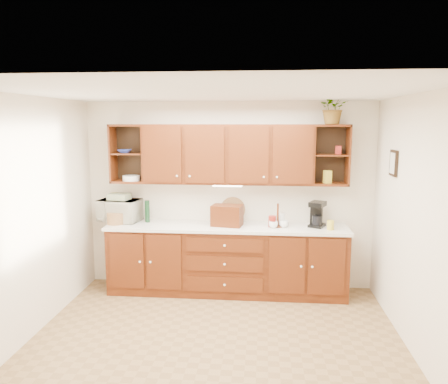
% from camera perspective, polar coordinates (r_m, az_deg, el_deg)
% --- Properties ---
extents(floor, '(4.00, 4.00, 0.00)m').
position_cam_1_polar(floor, '(4.89, -1.18, -19.19)').
color(floor, olive).
rests_on(floor, ground).
extents(ceiling, '(4.00, 4.00, 0.00)m').
position_cam_1_polar(ceiling, '(4.31, -1.30, 12.88)').
color(ceiling, white).
rests_on(ceiling, back_wall).
extents(back_wall, '(4.00, 0.00, 4.00)m').
position_cam_1_polar(back_wall, '(6.13, 0.60, -0.45)').
color(back_wall, beige).
rests_on(back_wall, floor).
extents(left_wall, '(0.00, 3.50, 3.50)m').
position_cam_1_polar(left_wall, '(5.05, -24.46, -3.33)').
color(left_wall, beige).
rests_on(left_wall, floor).
extents(right_wall, '(0.00, 3.50, 3.50)m').
position_cam_1_polar(right_wall, '(4.65, 24.16, -4.33)').
color(right_wall, beige).
rests_on(right_wall, floor).
extents(base_cabinets, '(3.20, 0.60, 0.90)m').
position_cam_1_polar(base_cabinets, '(6.04, 0.35, -8.90)').
color(base_cabinets, '#381406').
rests_on(base_cabinets, floor).
extents(countertop, '(3.24, 0.64, 0.04)m').
position_cam_1_polar(countertop, '(5.90, 0.35, -4.58)').
color(countertop, silver).
rests_on(countertop, base_cabinets).
extents(upper_cabinets, '(3.20, 0.33, 0.80)m').
position_cam_1_polar(upper_cabinets, '(5.90, 0.58, 4.98)').
color(upper_cabinets, '#381406').
rests_on(upper_cabinets, back_wall).
extents(undercabinet_light, '(0.40, 0.05, 0.02)m').
position_cam_1_polar(undercabinet_light, '(5.89, 0.43, 0.84)').
color(undercabinet_light, white).
rests_on(undercabinet_light, upper_cabinets).
extents(framed_picture, '(0.03, 0.24, 0.30)m').
position_cam_1_polar(framed_picture, '(5.41, 21.28, 3.54)').
color(framed_picture, black).
rests_on(framed_picture, right_wall).
extents(wicker_basket, '(0.30, 0.30, 0.16)m').
position_cam_1_polar(wicker_basket, '(6.16, -13.95, -3.35)').
color(wicker_basket, olive).
rests_on(wicker_basket, countertop).
extents(microwave, '(0.60, 0.45, 0.31)m').
position_cam_1_polar(microwave, '(6.30, -13.48, -2.35)').
color(microwave, silver).
rests_on(microwave, countertop).
extents(towel_stack, '(0.31, 0.25, 0.08)m').
position_cam_1_polar(towel_stack, '(6.26, -13.54, -0.59)').
color(towel_stack, '#E5DB6C').
rests_on(towel_stack, microwave).
extents(wine_bottle, '(0.07, 0.07, 0.31)m').
position_cam_1_polar(wine_bottle, '(6.16, -9.99, -2.50)').
color(wine_bottle, black).
rests_on(wine_bottle, countertop).
extents(woven_tray, '(0.35, 0.10, 0.35)m').
position_cam_1_polar(woven_tray, '(6.13, 1.14, -3.78)').
color(woven_tray, olive).
rests_on(woven_tray, countertop).
extents(bread_box, '(0.44, 0.32, 0.28)m').
position_cam_1_polar(bread_box, '(5.86, 0.40, -3.09)').
color(bread_box, '#381406').
rests_on(bread_box, countertop).
extents(mug_tree, '(0.28, 0.28, 0.32)m').
position_cam_1_polar(mug_tree, '(5.85, 7.01, -4.08)').
color(mug_tree, '#381406').
rests_on(mug_tree, countertop).
extents(canister_red, '(0.12, 0.12, 0.15)m').
position_cam_1_polar(canister_red, '(5.85, 6.32, -3.83)').
color(canister_red, maroon).
rests_on(canister_red, countertop).
extents(canister_white, '(0.10, 0.10, 0.17)m').
position_cam_1_polar(canister_white, '(5.92, 7.51, -3.59)').
color(canister_white, white).
rests_on(canister_white, countertop).
extents(canister_yellow, '(0.10, 0.10, 0.12)m').
position_cam_1_polar(canister_yellow, '(5.82, 13.73, -4.22)').
color(canister_yellow, gold).
rests_on(canister_yellow, countertop).
extents(coffee_maker, '(0.26, 0.29, 0.34)m').
position_cam_1_polar(coffee_maker, '(5.95, 12.06, -2.88)').
color(coffee_maker, black).
rests_on(coffee_maker, countertop).
extents(bowl_stack, '(0.20, 0.20, 0.05)m').
position_cam_1_polar(bowl_stack, '(6.16, -12.86, 5.21)').
color(bowl_stack, '#2A3A9C').
rests_on(bowl_stack, upper_cabinets).
extents(plate_stack, '(0.26, 0.26, 0.07)m').
position_cam_1_polar(plate_stack, '(6.16, -12.01, 1.79)').
color(plate_stack, white).
rests_on(plate_stack, upper_cabinets).
extents(pantry_box_yellow, '(0.12, 0.10, 0.17)m').
position_cam_1_polar(pantry_box_yellow, '(5.93, 13.37, 1.95)').
color(pantry_box_yellow, gold).
rests_on(pantry_box_yellow, upper_cabinets).
extents(pantry_box_red, '(0.08, 0.07, 0.11)m').
position_cam_1_polar(pantry_box_red, '(5.95, 14.70, 5.32)').
color(pantry_box_red, maroon).
rests_on(pantry_box_red, upper_cabinets).
extents(potted_plant, '(0.47, 0.44, 0.43)m').
position_cam_1_polar(potted_plant, '(5.88, 14.10, 10.67)').
color(potted_plant, '#999999').
rests_on(potted_plant, upper_cabinets).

